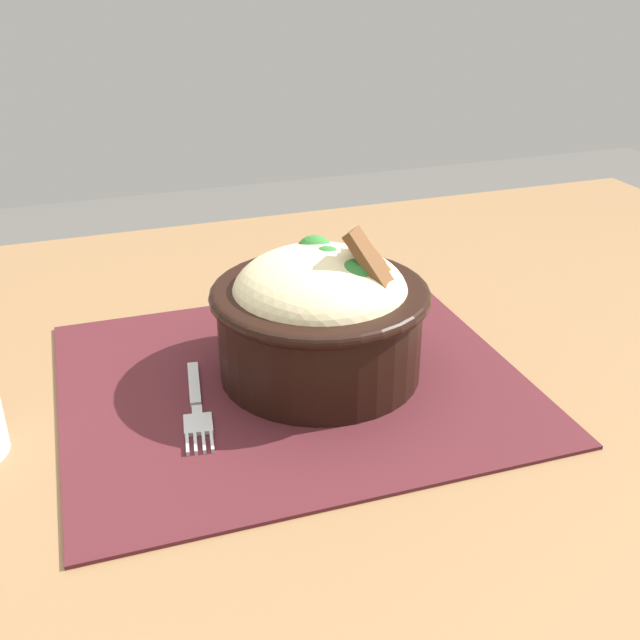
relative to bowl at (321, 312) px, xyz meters
The scene contains 4 objects.
table 0.13m from the bowl, 21.17° to the right, with size 1.36×0.83×0.73m.
placemat 0.06m from the bowl, ahead, with size 0.38×0.33×0.00m, color #47191E.
bowl is the anchor object (origin of this frame).
fork 0.13m from the bowl, 13.50° to the left, with size 0.03×0.13×0.00m.
Camera 1 is at (0.15, 0.55, 1.07)m, focal length 42.48 mm.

